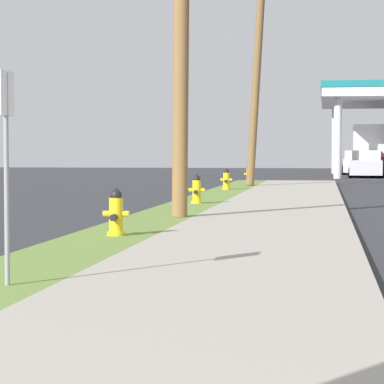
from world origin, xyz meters
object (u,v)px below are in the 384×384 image
(fire_hydrant_third, at_px, (197,191))
(truck_red_at_forecourt, at_px, (369,152))
(utility_pole_background, at_px, (257,68))
(fire_hydrant_fifth, at_px, (249,174))
(car_silver_by_far_pump, at_px, (367,165))
(fire_hydrant_second, at_px, (116,215))
(fire_hydrant_fourth, at_px, (226,180))
(car_white_by_near_pump, at_px, (357,164))
(street_sign_post, at_px, (6,132))

(fire_hydrant_third, distance_m, truck_red_at_forecourt, 32.73)
(utility_pole_background, distance_m, truck_red_at_forecourt, 20.42)
(fire_hydrant_fifth, distance_m, car_silver_by_far_pump, 13.34)
(fire_hydrant_third, relative_size, fire_hydrant_fifth, 1.00)
(car_silver_by_far_pump, xyz_separation_m, truck_red_at_forecourt, (0.31, 3.03, 0.77))
(truck_red_at_forecourt, bearing_deg, fire_hydrant_second, -98.37)
(fire_hydrant_third, xyz_separation_m, utility_pole_background, (0.58, 12.77, 4.40))
(fire_hydrant_second, relative_size, truck_red_at_forecourt, 0.12)
(fire_hydrant_fifth, distance_m, utility_pole_background, 6.24)
(car_silver_by_far_pump, distance_m, truck_red_at_forecourt, 3.14)
(fire_hydrant_fourth, height_order, fire_hydrant_fifth, same)
(fire_hydrant_third, distance_m, car_silver_by_far_pump, 29.68)
(utility_pole_background, distance_m, car_white_by_near_pump, 24.21)
(street_sign_post, distance_m, car_white_by_near_pump, 50.48)
(fire_hydrant_fourth, height_order, utility_pole_background, utility_pole_background)
(utility_pole_background, height_order, car_silver_by_far_pump, utility_pole_background)
(fire_hydrant_second, height_order, car_silver_by_far_pump, car_silver_by_far_pump)
(fire_hydrant_fifth, relative_size, car_white_by_near_pump, 0.16)
(fire_hydrant_fourth, bearing_deg, utility_pole_background, 79.36)
(fire_hydrant_fourth, relative_size, truck_red_at_forecourt, 0.12)
(fire_hydrant_second, distance_m, truck_red_at_forecourt, 41.46)
(fire_hydrant_third, distance_m, car_white_by_near_pump, 36.53)
(utility_pole_background, bearing_deg, fire_hydrant_fourth, -100.64)
(fire_hydrant_fifth, distance_m, street_sign_post, 31.23)
(car_white_by_near_pump, height_order, car_silver_by_far_pump, same)
(fire_hydrant_fourth, distance_m, utility_pole_background, 6.07)
(fire_hydrant_third, relative_size, car_white_by_near_pump, 0.16)
(fire_hydrant_third, xyz_separation_m, truck_red_at_forecourt, (6.04, 32.15, 1.04))
(fire_hydrant_fourth, bearing_deg, fire_hydrant_fifth, 89.43)
(fire_hydrant_fourth, bearing_deg, car_white_by_near_pump, 78.41)
(street_sign_post, bearing_deg, car_white_by_near_pump, 83.99)
(fire_hydrant_third, bearing_deg, fire_hydrant_fifth, 90.36)
(fire_hydrant_fourth, height_order, car_white_by_near_pump, car_white_by_near_pump)
(fire_hydrant_third, bearing_deg, fire_hydrant_second, -90.00)
(car_silver_by_far_pump, bearing_deg, fire_hydrant_fifth, -115.95)
(fire_hydrant_fifth, relative_size, car_silver_by_far_pump, 0.16)
(street_sign_post, xyz_separation_m, truck_red_at_forecourt, (5.88, 46.22, -0.15))
(fire_hydrant_third, xyz_separation_m, fire_hydrant_fourth, (-0.19, 8.65, 0.00))
(fire_hydrant_second, relative_size, street_sign_post, 0.35)
(fire_hydrant_fifth, bearing_deg, car_white_by_near_pump, 73.71)
(fire_hydrant_second, relative_size, utility_pole_background, 0.08)
(fire_hydrant_fifth, height_order, street_sign_post, street_sign_post)
(fire_hydrant_second, bearing_deg, car_silver_by_far_pump, 81.42)
(fire_hydrant_second, bearing_deg, utility_pole_background, 88.46)
(car_white_by_near_pump, bearing_deg, utility_pole_background, -101.76)
(car_white_by_near_pump, bearing_deg, car_silver_by_far_pump, -87.66)
(fire_hydrant_third, bearing_deg, fire_hydrant_fourth, 91.27)
(fire_hydrant_fifth, bearing_deg, utility_pole_background, -81.05)
(fire_hydrant_second, distance_m, car_silver_by_far_pump, 38.41)
(car_white_by_near_pump, distance_m, truck_red_at_forecourt, 4.09)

